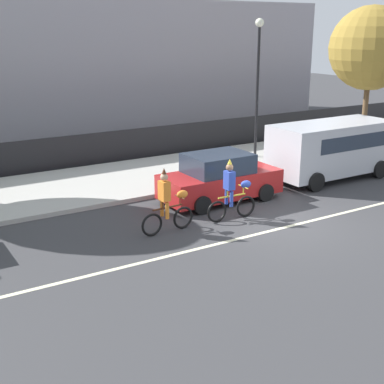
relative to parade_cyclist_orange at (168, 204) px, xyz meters
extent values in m
plane|color=#38383A|center=(3.25, -0.99, -0.84)|extent=(80.00, 80.00, 0.00)
cube|color=beige|center=(3.25, -1.49, -0.84)|extent=(36.00, 0.14, 0.01)
cube|color=#ADAAA3|center=(3.25, 5.51, -0.77)|extent=(60.00, 5.00, 0.15)
cube|color=black|center=(3.25, 8.41, -0.14)|extent=(40.00, 0.08, 1.40)
cube|color=#99939E|center=(3.73, 17.01, 2.69)|extent=(28.00, 8.00, 7.06)
torus|color=black|center=(0.51, 0.03, -0.51)|extent=(0.67, 0.10, 0.67)
torus|color=black|center=(-0.54, -0.03, -0.51)|extent=(0.67, 0.10, 0.67)
cylinder|color=#4C2614|center=(-0.01, 0.00, -0.09)|extent=(0.97, 0.10, 0.05)
cylinder|color=#4C2614|center=(-0.16, -0.01, 0.00)|extent=(0.04, 0.04, 0.18)
cylinder|color=#4C2614|center=(0.41, 0.02, 0.02)|extent=(0.04, 0.04, 0.23)
cylinder|color=#4C2614|center=(0.41, 0.02, 0.14)|extent=(0.06, 0.50, 0.03)
ellipsoid|color=orange|center=(0.49, 0.02, 0.21)|extent=(0.37, 0.22, 0.24)
cube|color=orange|center=(-0.11, -0.01, 0.42)|extent=(0.26, 0.33, 0.56)
sphere|color=tan|center=(-0.11, -0.01, 0.82)|extent=(0.22, 0.22, 0.22)
cone|color=#4C2614|center=(-0.11, -0.01, 1.00)|extent=(0.14, 0.14, 0.16)
cylinder|color=orange|center=(-0.11, -0.15, -0.13)|extent=(0.11, 0.11, 0.48)
cylinder|color=orange|center=(-0.12, 0.13, -0.13)|extent=(0.11, 0.11, 0.48)
torus|color=black|center=(2.69, -0.11, -0.51)|extent=(0.67, 0.10, 0.67)
torus|color=black|center=(1.64, -0.06, -0.51)|extent=(0.67, 0.10, 0.67)
cylinder|color=gold|center=(2.17, -0.09, -0.09)|extent=(0.97, 0.10, 0.05)
cylinder|color=gold|center=(2.02, -0.08, 0.00)|extent=(0.04, 0.04, 0.18)
cylinder|color=gold|center=(2.59, -0.11, 0.02)|extent=(0.04, 0.04, 0.23)
cylinder|color=gold|center=(2.59, -0.11, 0.14)|extent=(0.06, 0.50, 0.03)
ellipsoid|color=#2D47B2|center=(2.67, -0.11, 0.21)|extent=(0.37, 0.22, 0.24)
cube|color=#2D47B2|center=(2.07, -0.08, 0.42)|extent=(0.26, 0.33, 0.56)
sphere|color=#9E7051|center=(2.07, -0.08, 0.82)|extent=(0.22, 0.22, 0.22)
cone|color=gold|center=(2.07, -0.08, 1.00)|extent=(0.14, 0.14, 0.16)
cylinder|color=#2D47B2|center=(2.06, -0.22, -0.13)|extent=(0.11, 0.11, 0.48)
cylinder|color=#2D47B2|center=(2.08, 0.06, -0.13)|extent=(0.11, 0.11, 0.48)
cube|color=silver|center=(8.15, 1.71, 0.39)|extent=(5.00, 2.00, 1.90)
cube|color=#283342|center=(8.55, 1.71, 0.74)|extent=(3.90, 2.02, 0.56)
cylinder|color=black|center=(9.85, 0.71, -0.49)|extent=(0.70, 0.22, 0.70)
cylinder|color=black|center=(9.85, 2.71, -0.49)|extent=(0.70, 0.22, 0.70)
cylinder|color=black|center=(6.45, 0.71, -0.49)|extent=(0.70, 0.22, 0.70)
cylinder|color=black|center=(6.45, 2.71, -0.49)|extent=(0.70, 0.22, 0.70)
cube|color=#AD1E1E|center=(2.93, 1.64, -0.24)|extent=(4.10, 1.72, 0.80)
cube|color=#232D3D|center=(2.83, 1.64, 0.48)|extent=(2.10, 1.58, 0.64)
cylinder|color=black|center=(4.20, 0.78, -0.54)|extent=(0.60, 0.20, 0.60)
cylinder|color=black|center=(4.20, 2.50, -0.54)|extent=(0.60, 0.20, 0.60)
cylinder|color=black|center=(1.66, 0.78, -0.54)|extent=(0.60, 0.20, 0.60)
cylinder|color=black|center=(1.66, 2.50, -0.54)|extent=(0.60, 0.20, 0.60)
cylinder|color=black|center=(7.58, 5.64, 2.06)|extent=(0.12, 0.12, 5.50)
sphere|color=#EAEACC|center=(7.58, 5.64, 4.99)|extent=(0.36, 0.36, 0.36)
cylinder|color=brown|center=(12.51, 3.96, 0.98)|extent=(0.24, 0.24, 3.33)
sphere|color=olive|center=(12.51, 3.96, 3.93)|extent=(3.67, 3.67, 3.67)
camera|label=1|loc=(-6.97, -12.59, 4.81)|focal=50.00mm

